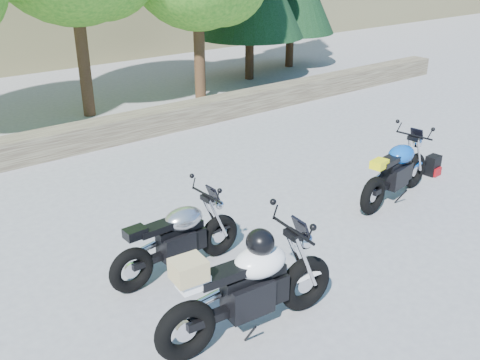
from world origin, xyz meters
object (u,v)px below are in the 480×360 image
at_px(silver_bike, 178,240).
at_px(white_bike, 249,286).
at_px(blue_bike, 396,172).
at_px(backpack, 433,166).

bearing_deg(silver_bike, white_bike, -93.11).
xyz_separation_m(white_bike, blue_bike, (3.84, 1.07, -0.11)).
bearing_deg(blue_bike, silver_bike, 165.86).
height_order(blue_bike, backpack, blue_bike).
xyz_separation_m(white_bike, backpack, (5.21, 1.27, -0.41)).
distance_m(silver_bike, backpack, 5.18).
relative_size(white_bike, backpack, 6.04).
bearing_deg(white_bike, silver_bike, 93.85).
bearing_deg(backpack, silver_bike, 173.56).
distance_m(white_bike, backpack, 5.37).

